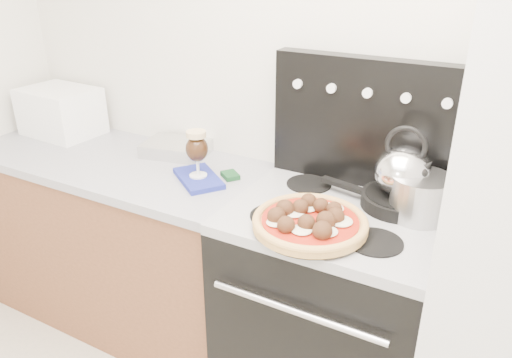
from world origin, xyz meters
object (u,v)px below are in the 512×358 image
Objects in this scene: base_cabinet at (126,244)px; toaster_oven at (61,111)px; beer_glass at (197,154)px; skillet at (398,201)px; pizza at (310,220)px; stock_pot at (419,198)px; pizza_pan at (310,229)px; oven_mitt at (198,178)px; stove_body at (330,316)px; tea_kettle at (403,167)px.

toaster_oven reaches higher than base_cabinet.
skillet is (0.80, 0.13, -0.08)m from beer_glass.
stock_pot is (0.29, 0.27, 0.03)m from pizza.
toaster_oven is 1.87× the size of stock_pot.
pizza_pan is 0.40m from stock_pot.
beer_glass is 0.81m from skillet.
toaster_oven reaches higher than oven_mitt.
stove_body is 0.77m from oven_mitt.
toaster_oven is at bearing 178.17° from stock_pot.
beer_glass is (0.49, -0.02, 0.59)m from base_cabinet.
toaster_oven reaches higher than beer_glass.
stock_pot is (0.87, 0.09, 0.08)m from oven_mitt.
oven_mitt is at bearing -5.68° from toaster_oven.
beer_glass reaches higher than skillet.
beer_glass is 1.00× the size of stock_pot.
stock_pot is at bearing 1.30° from toaster_oven.
skillet is 0.10m from stock_pot.
stock_pot is at bearing 19.56° from stove_body.
stove_body is 0.85m from beer_glass.
pizza is at bearing -137.45° from stock_pot.
toaster_oven is (-0.47, 0.13, 0.59)m from base_cabinet.
oven_mitt is at bearing 162.71° from pizza.
oven_mitt is 0.88m from stock_pot.
pizza is (0.58, -0.18, 0.05)m from oven_mitt.
base_cabinet is 4.03× the size of pizza_pan.
skillet is at bearing 9.34° from oven_mitt.
base_cabinet is 0.69m from oven_mitt.
oven_mitt is at bearing -2.70° from base_cabinet.
base_cabinet is 6.61× the size of tea_kettle.
pizza_pan reaches higher than base_cabinet.
oven_mitt reaches higher than base_cabinet.
skillet is at bearing 2.56° from toaster_oven.
tea_kettle is (0.18, 0.13, 0.64)m from stove_body.
base_cabinet is 0.77m from beer_glass.
tea_kettle is at bearing 36.35° from stove_body.
oven_mitt is at bearing 179.82° from stove_body.
skillet reaches higher than oven_mitt.
base_cabinet is 0.76m from toaster_oven.
tea_kettle reaches higher than pizza_pan.
toaster_oven reaches higher than pizza.
skillet is at bearing 151.96° from stock_pot.
skillet is (1.75, -0.02, -0.07)m from toaster_oven.
tea_kettle is 1.09× the size of stock_pot.
base_cabinet is 3.77× the size of pizza.
stove_body is at bearing -0.18° from oven_mitt.
stock_pot reaches higher than pizza_pan.
skillet reaches higher than base_cabinet.
toaster_oven is 0.97m from oven_mitt.
base_cabinet is at bearing 177.30° from oven_mitt.
oven_mitt is at bearing -170.66° from skillet.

